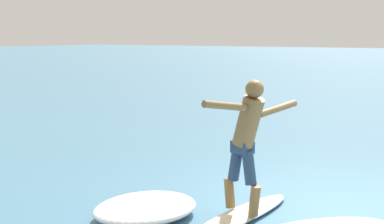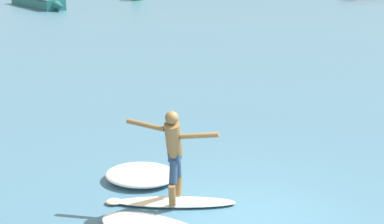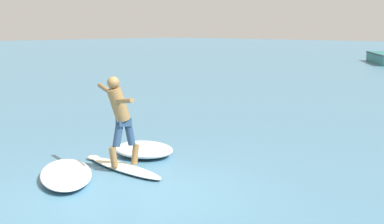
% 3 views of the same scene
% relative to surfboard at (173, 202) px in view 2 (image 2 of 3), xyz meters
% --- Properties ---
extents(surfboard, '(2.44, 0.62, 0.23)m').
position_rel_surfboard_xyz_m(surfboard, '(0.00, 0.00, 0.00)').
color(surfboard, beige).
rests_on(surfboard, ground).
extents(surfer, '(1.62, 0.78, 1.78)m').
position_rel_surfboard_xyz_m(surfer, '(0.02, -0.08, 1.10)').
color(surfer, brown).
rests_on(surfer, surfboard).
extents(fishing_boat_near_jetty, '(5.78, 7.72, 0.80)m').
position_rel_surfboard_xyz_m(fishing_boat_near_jetty, '(-9.81, 34.29, 0.38)').
color(fishing_boat_near_jetty, '#1F6664').
rests_on(fishing_boat_near_jetty, ground).
extents(wave_foam_at_nose, '(1.71, 1.50, 0.26)m').
position_rel_surfboard_xyz_m(wave_foam_at_nose, '(-0.63, 1.09, 0.08)').
color(wave_foam_at_nose, white).
rests_on(wave_foam_at_nose, ground).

